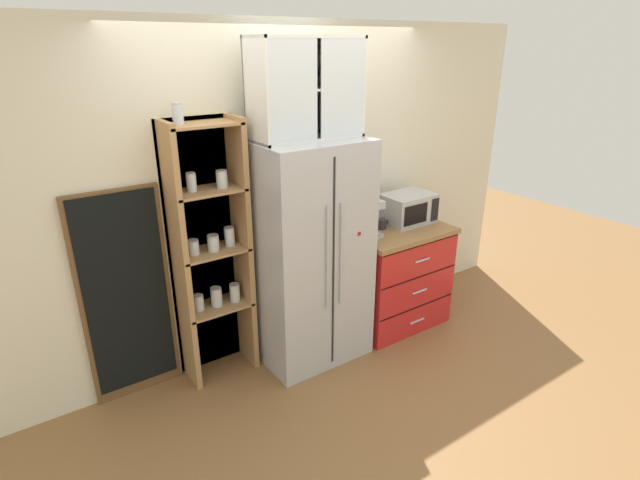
{
  "coord_description": "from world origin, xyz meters",
  "views": [
    {
      "loc": [
        -1.92,
        -2.89,
        2.38
      ],
      "look_at": [
        0.1,
        0.04,
        0.96
      ],
      "focal_mm": 27.86,
      "sensor_mm": 36.0,
      "label": 1
    }
  ],
  "objects_px": {
    "microwave": "(408,208)",
    "coffee_maker": "(367,217)",
    "bottle_amber": "(401,217)",
    "chalkboard_menu": "(127,297)",
    "mug_cream": "(393,222)",
    "mug_charcoal": "(381,224)",
    "refrigerator": "(309,253)"
  },
  "relations": [
    {
      "from": "refrigerator",
      "to": "coffee_maker",
      "type": "relative_size",
      "value": 5.65
    },
    {
      "from": "refrigerator",
      "to": "mug_cream",
      "type": "distance_m",
      "value": 0.89
    },
    {
      "from": "mug_cream",
      "to": "mug_charcoal",
      "type": "xyz_separation_m",
      "value": [
        -0.12,
        0.02,
        0.0
      ]
    },
    {
      "from": "refrigerator",
      "to": "microwave",
      "type": "bearing_deg",
      "value": 2.14
    },
    {
      "from": "refrigerator",
      "to": "bottle_amber",
      "type": "bearing_deg",
      "value": -4.28
    },
    {
      "from": "refrigerator",
      "to": "microwave",
      "type": "distance_m",
      "value": 1.07
    },
    {
      "from": "microwave",
      "to": "chalkboard_menu",
      "type": "xyz_separation_m",
      "value": [
        -2.36,
        0.25,
        -0.27
      ]
    },
    {
      "from": "refrigerator",
      "to": "chalkboard_menu",
      "type": "height_order",
      "value": "refrigerator"
    },
    {
      "from": "bottle_amber",
      "to": "chalkboard_menu",
      "type": "bearing_deg",
      "value": 170.78
    },
    {
      "from": "mug_charcoal",
      "to": "bottle_amber",
      "type": "relative_size",
      "value": 0.47
    },
    {
      "from": "microwave",
      "to": "chalkboard_menu",
      "type": "height_order",
      "value": "chalkboard_menu"
    },
    {
      "from": "microwave",
      "to": "bottle_amber",
      "type": "distance_m",
      "value": 0.2
    },
    {
      "from": "mug_cream",
      "to": "chalkboard_menu",
      "type": "bearing_deg",
      "value": 173.23
    },
    {
      "from": "microwave",
      "to": "mug_charcoal",
      "type": "xyz_separation_m",
      "value": [
        -0.29,
        0.01,
        -0.09
      ]
    },
    {
      "from": "mug_charcoal",
      "to": "chalkboard_menu",
      "type": "relative_size",
      "value": 0.08
    },
    {
      "from": "mug_cream",
      "to": "chalkboard_menu",
      "type": "xyz_separation_m",
      "value": [
        -2.19,
        0.26,
        -0.18
      ]
    },
    {
      "from": "microwave",
      "to": "coffee_maker",
      "type": "height_order",
      "value": "coffee_maker"
    },
    {
      "from": "refrigerator",
      "to": "mug_charcoal",
      "type": "distance_m",
      "value": 0.77
    },
    {
      "from": "coffee_maker",
      "to": "microwave",
      "type": "bearing_deg",
      "value": 4.84
    },
    {
      "from": "refrigerator",
      "to": "microwave",
      "type": "relative_size",
      "value": 3.98
    },
    {
      "from": "mug_cream",
      "to": "chalkboard_menu",
      "type": "height_order",
      "value": "chalkboard_menu"
    },
    {
      "from": "refrigerator",
      "to": "mug_cream",
      "type": "relative_size",
      "value": 15.1
    },
    {
      "from": "microwave",
      "to": "mug_charcoal",
      "type": "distance_m",
      "value": 0.31
    },
    {
      "from": "microwave",
      "to": "coffee_maker",
      "type": "relative_size",
      "value": 1.42
    },
    {
      "from": "coffee_maker",
      "to": "bottle_amber",
      "type": "distance_m",
      "value": 0.33
    },
    {
      "from": "microwave",
      "to": "mug_charcoal",
      "type": "height_order",
      "value": "microwave"
    },
    {
      "from": "coffee_maker",
      "to": "chalkboard_menu",
      "type": "height_order",
      "value": "chalkboard_menu"
    },
    {
      "from": "mug_charcoal",
      "to": "mug_cream",
      "type": "bearing_deg",
      "value": -8.49
    },
    {
      "from": "bottle_amber",
      "to": "mug_cream",
      "type": "bearing_deg",
      "value": 88.78
    },
    {
      "from": "chalkboard_menu",
      "to": "microwave",
      "type": "bearing_deg",
      "value": -6.03
    },
    {
      "from": "refrigerator",
      "to": "mug_charcoal",
      "type": "relative_size",
      "value": 14.49
    },
    {
      "from": "refrigerator",
      "to": "chalkboard_menu",
      "type": "distance_m",
      "value": 1.34
    }
  ]
}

